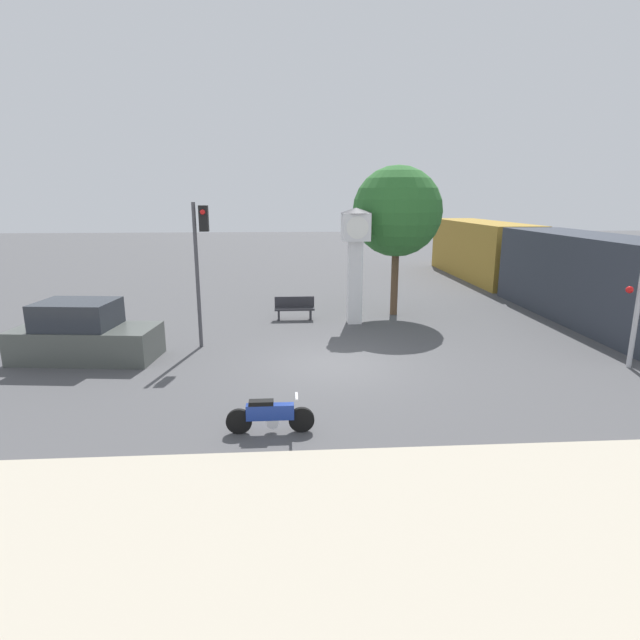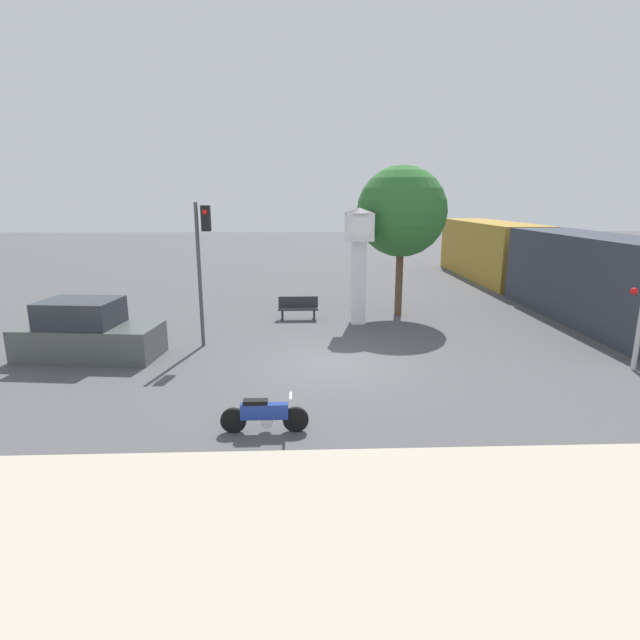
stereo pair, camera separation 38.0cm
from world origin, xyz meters
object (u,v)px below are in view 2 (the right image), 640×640
at_px(bench, 298,307).
at_px(motorcycle, 264,415).
at_px(parked_car, 87,334).
at_px(clock_tower, 359,248).
at_px(traffic_light, 202,250).
at_px(street_tree, 402,212).
at_px(freight_train, 533,262).

bearing_deg(bench, motorcycle, -93.87).
distance_m(motorcycle, parked_car, 7.86).
bearing_deg(motorcycle, clock_tower, 72.35).
bearing_deg(parked_car, traffic_light, 23.77).
xyz_separation_m(traffic_light, street_tree, (7.21, 4.28, 1.06)).
bearing_deg(bench, street_tree, 8.97).
bearing_deg(freight_train, parked_car, -152.62).
bearing_deg(motorcycle, bench, 86.40).
relative_size(clock_tower, parked_car, 1.02).
height_order(traffic_light, bench, traffic_light).
xyz_separation_m(motorcycle, traffic_light, (-2.33, 6.42, 2.80)).
distance_m(traffic_light, parked_car, 4.34).
height_order(traffic_light, street_tree, street_tree).
height_order(motorcycle, bench, bench).
xyz_separation_m(motorcycle, clock_tower, (3.01, 9.32, 2.57)).
bearing_deg(parked_car, freight_train, 33.64).
bearing_deg(bench, parked_car, -143.86).
height_order(bench, parked_car, parked_car).
xyz_separation_m(motorcycle, street_tree, (4.87, 10.70, 3.86)).
relative_size(motorcycle, traffic_light, 0.39).
relative_size(bench, parked_car, 0.37).
relative_size(freight_train, street_tree, 3.75).
height_order(street_tree, bench, street_tree).
distance_m(traffic_light, street_tree, 8.45).
bearing_deg(parked_car, clock_tower, 30.67).
height_order(freight_train, bench, freight_train).
height_order(motorcycle, parked_car, parked_car).
relative_size(motorcycle, freight_train, 0.08).
xyz_separation_m(freight_train, street_tree, (-7.49, -4.02, 2.55)).
distance_m(motorcycle, clock_tower, 10.12).
bearing_deg(clock_tower, freight_train, 30.03).
height_order(clock_tower, traffic_light, traffic_light).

